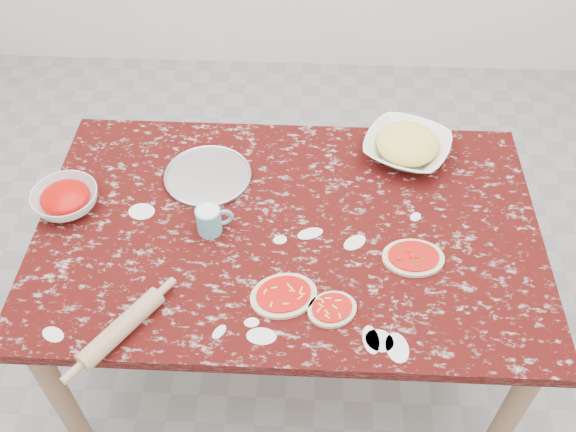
# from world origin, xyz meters

# --- Properties ---
(ground) EXTENTS (4.00, 4.00, 0.00)m
(ground) POSITION_xyz_m (0.00, 0.00, 0.00)
(ground) COLOR gray
(worktable) EXTENTS (1.60, 1.00, 0.75)m
(worktable) POSITION_xyz_m (0.00, 0.00, 0.67)
(worktable) COLOR #340807
(worktable) RESTS_ON ground
(pizza_tray) EXTENTS (0.35, 0.35, 0.01)m
(pizza_tray) POSITION_xyz_m (-0.28, 0.21, 0.76)
(pizza_tray) COLOR #B2B2B7
(pizza_tray) RESTS_ON worktable
(sauce_bowl) EXTENTS (0.28, 0.28, 0.07)m
(sauce_bowl) POSITION_xyz_m (-0.72, 0.05, 0.78)
(sauce_bowl) COLOR white
(sauce_bowl) RESTS_ON worktable
(cheese_bowl) EXTENTS (0.38, 0.38, 0.07)m
(cheese_bowl) POSITION_xyz_m (0.40, 0.35, 0.79)
(cheese_bowl) COLOR white
(cheese_bowl) RESTS_ON worktable
(flour_mug) EXTENTS (0.12, 0.08, 0.09)m
(flour_mug) POSITION_xyz_m (-0.24, -0.03, 0.80)
(flour_mug) COLOR #62B2C6
(flour_mug) RESTS_ON worktable
(pizza_left) EXTENTS (0.24, 0.21, 0.02)m
(pizza_left) POSITION_xyz_m (-0.00, -0.27, 0.76)
(pizza_left) COLOR beige
(pizza_left) RESTS_ON worktable
(pizza_mid) EXTENTS (0.18, 0.16, 0.02)m
(pizza_mid) POSITION_xyz_m (0.14, -0.31, 0.76)
(pizza_mid) COLOR beige
(pizza_mid) RESTS_ON worktable
(pizza_right) EXTENTS (0.19, 0.15, 0.02)m
(pizza_right) POSITION_xyz_m (0.39, -0.11, 0.76)
(pizza_right) COLOR beige
(pizza_right) RESTS_ON worktable
(rolling_pin) EXTENTS (0.20, 0.26, 0.06)m
(rolling_pin) POSITION_xyz_m (-0.44, -0.41, 0.78)
(rolling_pin) COLOR tan
(rolling_pin) RESTS_ON worktable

